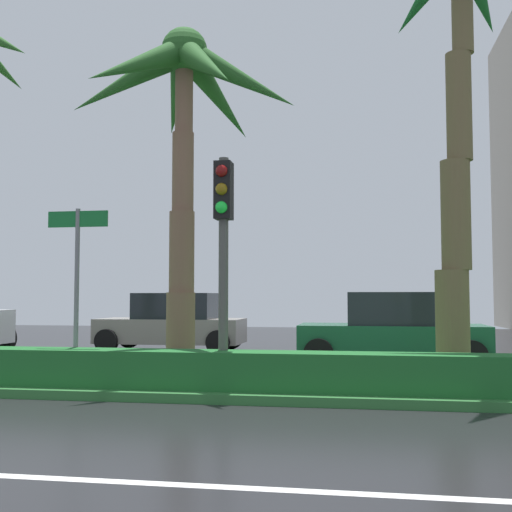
{
  "coord_description": "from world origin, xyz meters",
  "views": [
    {
      "loc": [
        5.74,
        -3.4,
        1.62
      ],
      "look_at": [
        3.38,
        10.58,
        2.52
      ],
      "focal_mm": 44.71,
      "sensor_mm": 36.0,
      "label": 1
    }
  ],
  "objects_px": {
    "car_in_traffic_leading": "(173,323)",
    "street_name_sign": "(77,270)",
    "palm_tree_centre_right": "(460,29)",
    "traffic_signal_median_right": "(223,228)",
    "palm_tree_centre": "(184,107)",
    "car_in_traffic_second": "(394,330)"
  },
  "relations": [
    {
      "from": "car_in_traffic_leading",
      "to": "street_name_sign",
      "type": "bearing_deg",
      "value": 95.21
    },
    {
      "from": "palm_tree_centre",
      "to": "car_in_traffic_second",
      "type": "height_order",
      "value": "palm_tree_centre"
    },
    {
      "from": "traffic_signal_median_right",
      "to": "street_name_sign",
      "type": "bearing_deg",
      "value": 176.51
    },
    {
      "from": "traffic_signal_median_right",
      "to": "car_in_traffic_second",
      "type": "distance_m",
      "value": 6.21
    },
    {
      "from": "palm_tree_centre",
      "to": "car_in_traffic_second",
      "type": "relative_size",
      "value": 1.57
    },
    {
      "from": "car_in_traffic_leading",
      "to": "car_in_traffic_second",
      "type": "height_order",
      "value": "same"
    },
    {
      "from": "traffic_signal_median_right",
      "to": "palm_tree_centre",
      "type": "bearing_deg",
      "value": 125.8
    },
    {
      "from": "traffic_signal_median_right",
      "to": "car_in_traffic_leading",
      "type": "xyz_separation_m",
      "value": [
        -3.37,
        8.19,
        -1.92
      ]
    },
    {
      "from": "street_name_sign",
      "to": "palm_tree_centre_right",
      "type": "bearing_deg",
      "value": 9.96
    },
    {
      "from": "palm_tree_centre",
      "to": "street_name_sign",
      "type": "distance_m",
      "value": 3.82
    },
    {
      "from": "street_name_sign",
      "to": "car_in_traffic_leading",
      "type": "relative_size",
      "value": 0.7
    },
    {
      "from": "car_in_traffic_leading",
      "to": "car_in_traffic_second",
      "type": "bearing_deg",
      "value": 154.0
    },
    {
      "from": "palm_tree_centre",
      "to": "car_in_traffic_second",
      "type": "distance_m",
      "value": 7.02
    },
    {
      "from": "car_in_traffic_leading",
      "to": "palm_tree_centre_right",
      "type": "bearing_deg",
      "value": 137.08
    },
    {
      "from": "traffic_signal_median_right",
      "to": "car_in_traffic_leading",
      "type": "bearing_deg",
      "value": 112.34
    },
    {
      "from": "car_in_traffic_second",
      "to": "car_in_traffic_leading",
      "type": "bearing_deg",
      "value": -26.0
    },
    {
      "from": "street_name_sign",
      "to": "car_in_traffic_leading",
      "type": "height_order",
      "value": "street_name_sign"
    },
    {
      "from": "palm_tree_centre",
      "to": "palm_tree_centre_right",
      "type": "height_order",
      "value": "palm_tree_centre_right"
    },
    {
      "from": "palm_tree_centre_right",
      "to": "car_in_traffic_leading",
      "type": "relative_size",
      "value": 1.93
    },
    {
      "from": "traffic_signal_median_right",
      "to": "car_in_traffic_second",
      "type": "height_order",
      "value": "traffic_signal_median_right"
    },
    {
      "from": "palm_tree_centre_right",
      "to": "street_name_sign",
      "type": "height_order",
      "value": "palm_tree_centre_right"
    },
    {
      "from": "palm_tree_centre_right",
      "to": "street_name_sign",
      "type": "relative_size",
      "value": 2.76
    }
  ]
}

